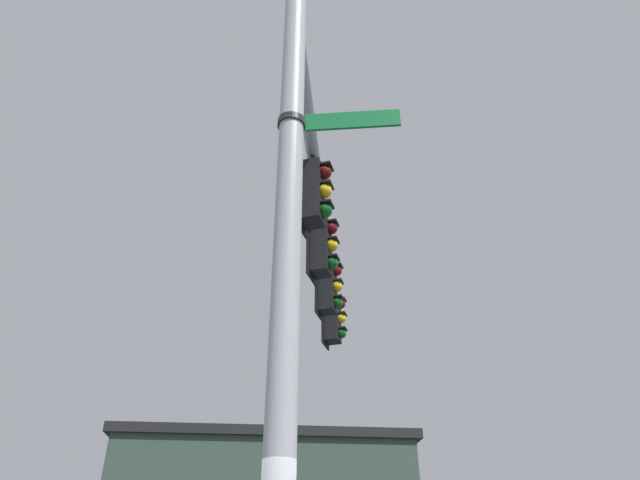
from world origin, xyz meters
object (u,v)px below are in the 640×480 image
Objects in this scene: street_name_sign at (321,122)px; bird_flying at (314,227)px; traffic_light_mid_inner at (322,247)px; traffic_light_arm_end at (334,319)px; traffic_light_mid_outer at (329,287)px; traffic_light_nearest_pole at (314,193)px.

street_name_sign is 9.71m from bird_flying.
traffic_light_arm_end is at bearing -168.69° from traffic_light_mid_inner.
traffic_light_arm_end is 4.10× the size of bird_flying.
traffic_light_mid_outer is (-1.54, -0.31, 0.00)m from traffic_light_mid_inner.
traffic_light_nearest_pole is 2.43m from street_name_sign.
traffic_light_mid_inner is 1.03× the size of street_name_sign.
traffic_light_nearest_pole is at bearing 16.73° from bird_flying.
traffic_light_mid_outer is at bearing 11.31° from traffic_light_arm_end.
traffic_light_arm_end is 7.05m from street_name_sign.
traffic_light_arm_end is (-3.08, -0.62, 0.00)m from traffic_light_mid_inner.
traffic_light_mid_inner is 1.00× the size of traffic_light_arm_end.
traffic_light_nearest_pole is 1.00× the size of traffic_light_mid_inner.
traffic_light_arm_end is (-4.62, -0.92, 0.00)m from traffic_light_nearest_pole.
street_name_sign is (3.73, 1.05, -0.77)m from traffic_light_mid_inner.
bird_flying reaches higher than traffic_light_arm_end.
bird_flying reaches higher than street_name_sign.
street_name_sign is at bearing 14.46° from traffic_light_mid_outer.
traffic_light_nearest_pole is 4.71m from traffic_light_arm_end.
traffic_light_mid_inner is (-1.54, -0.31, 0.00)m from traffic_light_nearest_pole.
bird_flying is at bearing -162.74° from street_name_sign.
traffic_light_mid_inner is 3.14m from traffic_light_arm_end.
street_name_sign is at bearing 17.26° from bird_flying.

